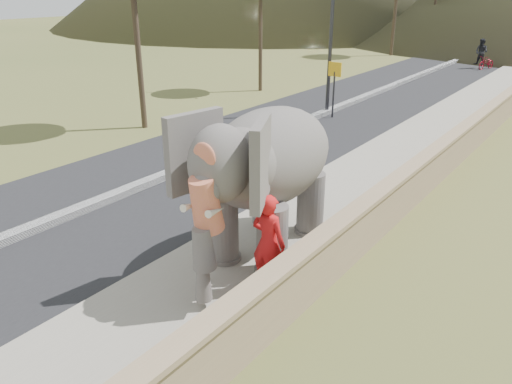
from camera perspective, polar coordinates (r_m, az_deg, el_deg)
ground at (r=10.96m, az=0.86°, el=-7.08°), size 160.00×160.00×0.00m
road at (r=21.34m, az=5.50°, el=7.85°), size 7.00×120.00×0.03m
median at (r=21.32m, az=5.51°, el=8.09°), size 0.35×120.00×0.22m
walkway at (r=19.37m, az=18.33°, el=5.43°), size 3.00×120.00×0.15m
parapet at (r=18.84m, az=23.24°, el=5.77°), size 0.30×120.00×1.10m
signboard at (r=22.10m, az=8.94°, el=12.51°), size 0.60×0.08×2.40m
elephant_and_man at (r=10.35m, az=1.58°, el=1.66°), size 2.83×4.68×3.19m
motorcyclist at (r=38.71m, az=24.59°, el=13.84°), size 1.50×1.80×2.01m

